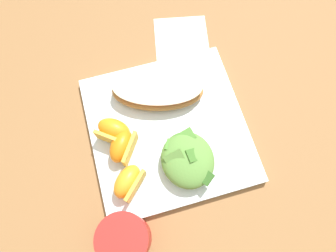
{
  "coord_description": "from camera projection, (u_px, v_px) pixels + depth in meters",
  "views": [
    {
      "loc": [
        0.17,
        -0.05,
        0.53
      ],
      "look_at": [
        0.0,
        0.0,
        0.03
      ],
      "focal_mm": 32.08,
      "sensor_mm": 36.0,
      "label": 1
    }
  ],
  "objects": [
    {
      "name": "paper_napkin",
      "position": [
        181.0,
        39.0,
        0.63
      ],
      "size": [
        0.13,
        0.13,
        0.0
      ],
      "primitive_type": "cube",
      "rotation": [
        0.0,
        0.0,
        -0.2
      ],
      "color": "white",
      "rests_on": "ground"
    },
    {
      "name": "white_plate",
      "position": [
        168.0,
        129.0,
        0.55
      ],
      "size": [
        0.28,
        0.28,
        0.02
      ],
      "primitive_type": "cube",
      "color": "silver",
      "rests_on": "ground"
    },
    {
      "name": "orange_wedge_front",
      "position": [
        114.0,
        130.0,
        0.52
      ],
      "size": [
        0.06,
        0.07,
        0.04
      ],
      "color": "orange",
      "rests_on": "white_plate"
    },
    {
      "name": "ground",
      "position": [
        168.0,
        131.0,
        0.56
      ],
      "size": [
        3.0,
        3.0,
        0.0
      ],
      "primitive_type": "plane",
      "color": "olive"
    },
    {
      "name": "green_salad_pile",
      "position": [
        188.0,
        160.0,
        0.51
      ],
      "size": [
        0.1,
        0.09,
        0.05
      ],
      "color": "#5B8E3D",
      "rests_on": "white_plate"
    },
    {
      "name": "cheesy_pizza_bread",
      "position": [
        159.0,
        89.0,
        0.55
      ],
      "size": [
        0.12,
        0.19,
        0.04
      ],
      "color": "#A87038",
      "rests_on": "white_plate"
    },
    {
      "name": "orange_wedge_rear",
      "position": [
        128.0,
        182.0,
        0.49
      ],
      "size": [
        0.07,
        0.07,
        0.04
      ],
      "color": "orange",
      "rests_on": "white_plate"
    },
    {
      "name": "drinking_red_cup",
      "position": [
        125.0,
        239.0,
        0.46
      ],
      "size": [
        0.08,
        0.08,
        0.09
      ],
      "primitive_type": "cylinder",
      "color": "red",
      "rests_on": "ground"
    },
    {
      "name": "orange_wedge_middle",
      "position": [
        122.0,
        146.0,
        0.51
      ],
      "size": [
        0.07,
        0.06,
        0.04
      ],
      "color": "orange",
      "rests_on": "white_plate"
    }
  ]
}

